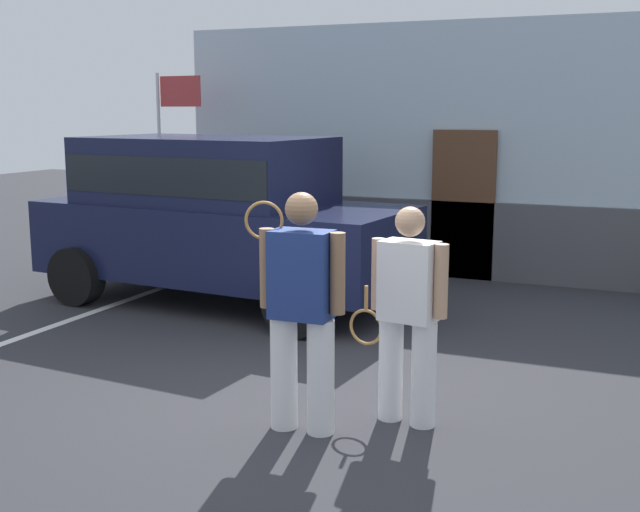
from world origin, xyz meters
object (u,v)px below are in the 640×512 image
Objects in this scene: tennis_player_man at (301,309)px; tennis_player_woman at (408,313)px; parked_suv at (216,211)px; flag_pole at (170,133)px.

tennis_player_man is 1.07× the size of tennis_player_woman.
tennis_player_man is at bearing -46.93° from parked_suv.
parked_suv is 4.45m from tennis_player_woman.
tennis_player_woman is at bearing -147.29° from tennis_player_man.
flag_pole reaches higher than parked_suv.
tennis_player_man is 0.82m from tennis_player_woman.
tennis_player_man is at bearing -48.75° from flag_pole.
tennis_player_woman is (0.67, 0.46, -0.07)m from tennis_player_man.
parked_suv is 2.62× the size of tennis_player_man.
parked_suv is 2.80m from flag_pole.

